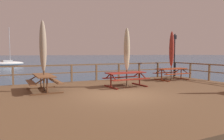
# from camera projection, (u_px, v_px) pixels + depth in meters

# --- Properties ---
(ground_plane) EXTENTS (600.00, 600.00, 0.00)m
(ground_plane) POSITION_uv_depth(u_px,v_px,m) (119.00, 111.00, 9.17)
(ground_plane) COLOR navy
(wooden_deck) EXTENTS (15.09, 9.95, 0.72)m
(wooden_deck) POSITION_uv_depth(u_px,v_px,m) (119.00, 103.00, 9.14)
(wooden_deck) COLOR brown
(wooden_deck) RESTS_ON ground
(railing_waterside_far) EXTENTS (14.89, 0.10, 1.09)m
(railing_waterside_far) POSITION_uv_depth(u_px,v_px,m) (84.00, 70.00, 13.39)
(railing_waterside_far) COLOR brown
(railing_waterside_far) RESTS_ON wooden_deck
(picnic_table_back_right) EXTENTS (2.21, 1.50, 0.78)m
(picnic_table_back_right) POSITION_uv_depth(u_px,v_px,m) (126.00, 76.00, 11.24)
(picnic_table_back_right) COLOR maroon
(picnic_table_back_right) RESTS_ON wooden_deck
(picnic_table_mid_left) EXTENTS (1.45, 2.15, 0.78)m
(picnic_table_mid_left) POSITION_uv_depth(u_px,v_px,m) (44.00, 79.00, 9.85)
(picnic_table_mid_left) COLOR brown
(picnic_table_mid_left) RESTS_ON wooden_deck
(picnic_table_mid_right) EXTENTS (2.22, 1.53, 0.78)m
(picnic_table_mid_right) POSITION_uv_depth(u_px,v_px,m) (172.00, 71.00, 14.15)
(picnic_table_mid_right) COLOR #993819
(picnic_table_mid_right) RESTS_ON wooden_deck
(patio_umbrella_short_front) EXTENTS (0.32, 0.32, 3.09)m
(patio_umbrella_short_front) POSITION_uv_depth(u_px,v_px,m) (127.00, 50.00, 11.09)
(patio_umbrella_short_front) COLOR #4C3828
(patio_umbrella_short_front) RESTS_ON wooden_deck
(patio_umbrella_tall_back_left) EXTENTS (0.32, 0.32, 3.27)m
(patio_umbrella_tall_back_left) POSITION_uv_depth(u_px,v_px,m) (43.00, 46.00, 9.75)
(patio_umbrella_tall_back_left) COLOR #4C3828
(patio_umbrella_tall_back_left) RESTS_ON wooden_deck
(patio_umbrella_tall_front) EXTENTS (0.32, 0.32, 3.21)m
(patio_umbrella_tall_front) POSITION_uv_depth(u_px,v_px,m) (172.00, 49.00, 13.99)
(patio_umbrella_tall_front) COLOR #4C3828
(patio_umbrella_tall_front) RESTS_ON wooden_deck
(lamp_post_hooked) EXTENTS (0.52, 0.54, 3.20)m
(lamp_post_hooked) POSITION_uv_depth(u_px,v_px,m) (174.00, 49.00, 15.54)
(lamp_post_hooked) COLOR black
(lamp_post_hooked) RESTS_ON wooden_deck
(sailboat_distant) EXTENTS (6.21, 3.68, 7.72)m
(sailboat_distant) POSITION_uv_depth(u_px,v_px,m) (9.00, 63.00, 42.65)
(sailboat_distant) COLOR white
(sailboat_distant) RESTS_ON ground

